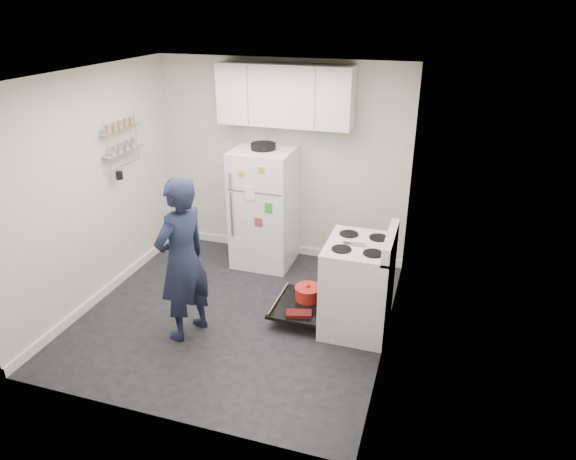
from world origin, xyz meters
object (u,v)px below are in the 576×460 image
(refrigerator, at_px, (264,207))
(open_oven_door, at_px, (303,299))
(electric_range, at_px, (357,287))
(person, at_px, (182,260))

(refrigerator, bearing_deg, open_oven_door, -52.36)
(electric_range, xyz_separation_m, person, (-1.59, -0.62, 0.37))
(open_oven_door, bearing_deg, electric_range, -4.55)
(open_oven_door, height_order, refrigerator, refrigerator)
(refrigerator, bearing_deg, person, -97.01)
(electric_range, xyz_separation_m, open_oven_door, (-0.57, 0.05, -0.28))
(refrigerator, distance_m, person, 1.74)
(electric_range, relative_size, refrigerator, 0.71)
(electric_range, distance_m, open_oven_door, 0.63)
(open_oven_door, height_order, person, person)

